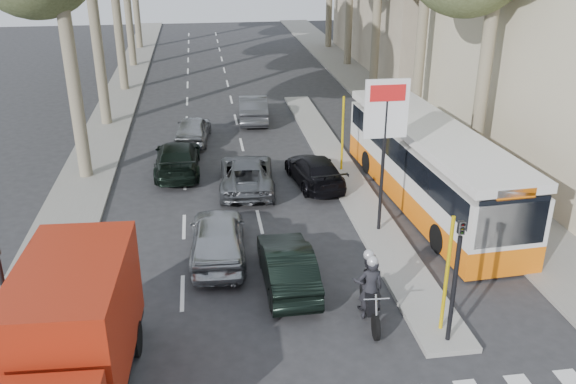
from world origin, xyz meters
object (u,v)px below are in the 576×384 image
red_truck (71,340)px  city_bus (429,163)px  dark_hatchback (287,265)px  motorcycle (369,287)px  silver_hatchback (218,237)px

red_truck → city_bus: (11.82, 9.60, -0.05)m
dark_hatchback → motorcycle: bearing=136.0°
dark_hatchback → motorcycle: size_ratio=1.73×
dark_hatchback → motorcycle: 2.78m
dark_hatchback → red_truck: bearing=37.5°
silver_hatchback → city_bus: city_bus is taller
red_truck → dark_hatchback: bearing=41.1°
dark_hatchback → red_truck: 7.03m
dark_hatchback → city_bus: (6.36, 5.30, 0.99)m
red_truck → city_bus: size_ratio=0.51×
motorcycle → red_truck: bearing=-158.2°
dark_hatchback → red_truck: size_ratio=0.67×
dark_hatchback → city_bus: city_bus is taller
dark_hatchback → silver_hatchback: bearing=-45.3°
silver_hatchback → dark_hatchback: (2.03, -1.99, -0.08)m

